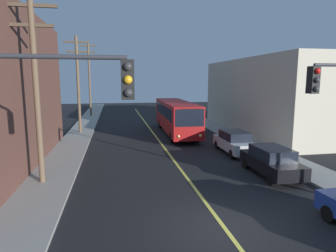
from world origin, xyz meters
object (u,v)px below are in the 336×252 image
(parked_car_black, at_px, (271,161))
(utility_pole_near, at_px, (36,81))
(city_bus, at_px, (176,116))
(utility_pole_mid, at_px, (78,80))
(parked_car_silver, at_px, (235,142))
(traffic_signal_left_corner, at_px, (49,121))
(utility_pole_far, at_px, (89,76))

(parked_car_black, xyz_separation_m, utility_pole_near, (-12.27, 0.83, 4.40))
(utility_pole_near, bearing_deg, parked_car_black, -3.89)
(city_bus, distance_m, utility_pole_mid, 10.19)
(city_bus, height_order, parked_car_silver, city_bus)
(traffic_signal_left_corner, bearing_deg, city_bus, 69.63)
(parked_car_black, xyz_separation_m, parked_car_silver, (0.06, 5.20, 0.00))
(city_bus, relative_size, utility_pole_far, 1.15)
(parked_car_black, distance_m, parked_car_silver, 5.20)
(parked_car_silver, height_order, utility_pole_near, utility_pole_near)
(utility_pole_mid, height_order, traffic_signal_left_corner, utility_pole_mid)
(parked_car_silver, xyz_separation_m, utility_pole_mid, (-12.01, 10.12, 4.48))
(parked_car_silver, bearing_deg, utility_pole_near, -160.51)
(utility_pole_mid, distance_m, traffic_signal_left_corner, 22.24)
(city_bus, height_order, traffic_signal_left_corner, traffic_signal_left_corner)
(utility_pole_near, distance_m, utility_pole_far, 28.78)
(parked_car_silver, xyz_separation_m, utility_pole_far, (-12.05, 24.40, 5.13))
(utility_pole_mid, distance_m, utility_pole_far, 14.30)
(traffic_signal_left_corner, bearing_deg, utility_pole_near, 105.49)
(parked_car_black, xyz_separation_m, utility_pole_mid, (-11.96, 15.32, 4.48))
(parked_car_black, bearing_deg, parked_car_silver, 89.37)
(city_bus, relative_size, parked_car_black, 2.76)
(city_bus, distance_m, parked_car_black, 13.94)
(utility_pole_near, relative_size, utility_pole_far, 0.87)
(utility_pole_far, bearing_deg, utility_pole_near, -90.56)
(city_bus, xyz_separation_m, utility_pole_far, (-9.46, 15.93, 4.16))
(parked_car_black, relative_size, utility_pole_far, 0.42)
(utility_pole_near, bearing_deg, city_bus, 52.82)
(parked_car_black, xyz_separation_m, traffic_signal_left_corner, (-10.14, -6.83, 3.46))
(utility_pole_far, relative_size, traffic_signal_left_corner, 1.77)
(parked_car_silver, bearing_deg, utility_pole_mid, 139.89)
(city_bus, bearing_deg, utility_pole_near, -127.18)
(utility_pole_near, xyz_separation_m, traffic_signal_left_corner, (2.12, -7.66, -0.94))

